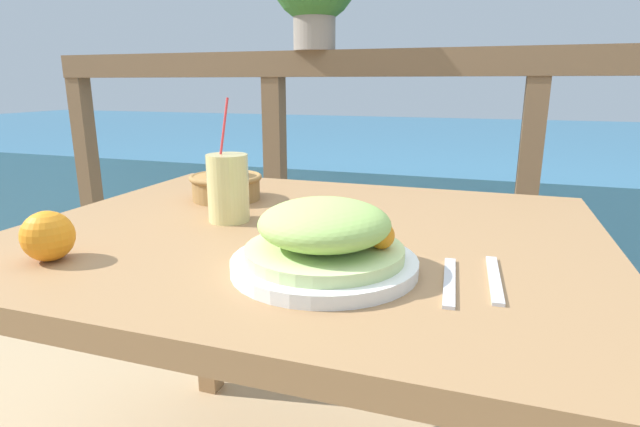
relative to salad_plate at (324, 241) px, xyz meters
The scene contains 9 objects.
patio_table 0.26m from the salad_plate, 116.32° to the left, with size 1.09×0.91×0.71m.
railing_fence 1.10m from the salad_plate, 95.26° to the left, with size 2.80×0.08×1.09m.
sea_backdrop 3.62m from the salad_plate, 91.60° to the left, with size 12.00×4.00×0.57m.
salad_plate is the anchor object (origin of this frame).
drink_glass 0.34m from the salad_plate, 143.53° to the left, with size 0.08×0.08×0.24m.
bread_basket 0.53m from the salad_plate, 134.73° to the left, with size 0.17×0.17×0.10m.
fork 0.19m from the salad_plate, ahead, with size 0.03×0.18×0.00m.
knife 0.25m from the salad_plate, ahead, with size 0.03×0.18×0.00m.
orange_near_basket 0.44m from the salad_plate, 167.30° to the right, with size 0.08×0.08×0.08m.
Camera 1 is at (0.32, -0.87, 0.98)m, focal length 28.00 mm.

